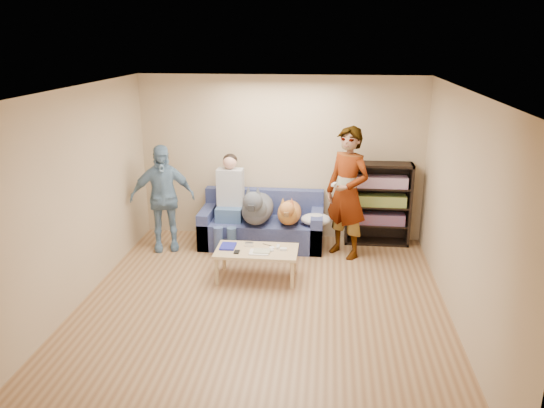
# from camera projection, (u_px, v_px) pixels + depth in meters

# --- Properties ---
(ground) EXTENTS (5.00, 5.00, 0.00)m
(ground) POSITION_uv_depth(u_px,v_px,m) (261.00, 308.00, 6.45)
(ground) COLOR brown
(ground) RESTS_ON ground
(ceiling) EXTENTS (5.00, 5.00, 0.00)m
(ceiling) POSITION_uv_depth(u_px,v_px,m) (260.00, 91.00, 5.65)
(ceiling) COLOR white
(ceiling) RESTS_ON ground
(wall_back) EXTENTS (4.50, 0.00, 4.50)m
(wall_back) POSITION_uv_depth(u_px,v_px,m) (281.00, 158.00, 8.42)
(wall_back) COLOR tan
(wall_back) RESTS_ON ground
(wall_front) EXTENTS (4.50, 0.00, 4.50)m
(wall_front) POSITION_uv_depth(u_px,v_px,m) (215.00, 317.00, 3.68)
(wall_front) COLOR tan
(wall_front) RESTS_ON ground
(wall_left) EXTENTS (0.00, 5.00, 5.00)m
(wall_left) POSITION_uv_depth(u_px,v_px,m) (73.00, 200.00, 6.28)
(wall_left) COLOR tan
(wall_left) RESTS_ON ground
(wall_right) EXTENTS (0.00, 5.00, 5.00)m
(wall_right) POSITION_uv_depth(u_px,v_px,m) (464.00, 213.00, 5.82)
(wall_right) COLOR tan
(wall_right) RESTS_ON ground
(blanket) EXTENTS (0.46, 0.39, 0.16)m
(blanket) POSITION_uv_depth(u_px,v_px,m) (316.00, 219.00, 8.01)
(blanket) COLOR #B6B5BB
(blanket) RESTS_ON sofa
(person_standing_right) EXTENTS (0.84, 0.81, 1.94)m
(person_standing_right) POSITION_uv_depth(u_px,v_px,m) (347.00, 193.00, 7.72)
(person_standing_right) COLOR gray
(person_standing_right) RESTS_ON ground
(person_standing_left) EXTENTS (1.04, 0.67, 1.64)m
(person_standing_left) POSITION_uv_depth(u_px,v_px,m) (163.00, 198.00, 8.01)
(person_standing_left) COLOR #759CBC
(person_standing_left) RESTS_ON ground
(held_controller) EXTENTS (0.08, 0.14, 0.03)m
(held_controller) POSITION_uv_depth(u_px,v_px,m) (334.00, 184.00, 7.50)
(held_controller) COLOR silver
(held_controller) RESTS_ON person_standing_right
(notebook_blue) EXTENTS (0.20, 0.26, 0.03)m
(notebook_blue) POSITION_uv_depth(u_px,v_px,m) (228.00, 246.00, 7.20)
(notebook_blue) COLOR #1B1F99
(notebook_blue) RESTS_ON coffee_table
(papers) EXTENTS (0.26, 0.20, 0.02)m
(papers) POSITION_uv_depth(u_px,v_px,m) (259.00, 252.00, 7.01)
(papers) COLOR silver
(papers) RESTS_ON coffee_table
(magazine) EXTENTS (0.22, 0.17, 0.01)m
(magazine) POSITION_uv_depth(u_px,v_px,m) (262.00, 251.00, 7.02)
(magazine) COLOR #B2B08F
(magazine) RESTS_ON coffee_table
(camera_silver) EXTENTS (0.11, 0.06, 0.05)m
(camera_silver) POSITION_uv_depth(u_px,v_px,m) (249.00, 244.00, 7.23)
(camera_silver) COLOR silver
(camera_silver) RESTS_ON coffee_table
(controller_a) EXTENTS (0.04, 0.13, 0.03)m
(controller_a) POSITION_uv_depth(u_px,v_px,m) (278.00, 247.00, 7.17)
(controller_a) COLOR silver
(controller_a) RESTS_ON coffee_table
(controller_b) EXTENTS (0.09, 0.06, 0.03)m
(controller_b) POSITION_uv_depth(u_px,v_px,m) (283.00, 249.00, 7.09)
(controller_b) COLOR white
(controller_b) RESTS_ON coffee_table
(headphone_cup_a) EXTENTS (0.07, 0.07, 0.02)m
(headphone_cup_a) POSITION_uv_depth(u_px,v_px,m) (271.00, 250.00, 7.07)
(headphone_cup_a) COLOR silver
(headphone_cup_a) RESTS_ON coffee_table
(headphone_cup_b) EXTENTS (0.07, 0.07, 0.02)m
(headphone_cup_b) POSITION_uv_depth(u_px,v_px,m) (272.00, 248.00, 7.14)
(headphone_cup_b) COLOR white
(headphone_cup_b) RESTS_ON coffee_table
(pen_orange) EXTENTS (0.13, 0.06, 0.01)m
(pen_orange) POSITION_uv_depth(u_px,v_px,m) (253.00, 254.00, 6.96)
(pen_orange) COLOR #C55F1B
(pen_orange) RESTS_ON coffee_table
(pen_black) EXTENTS (0.13, 0.08, 0.01)m
(pen_black) POSITION_uv_depth(u_px,v_px,m) (267.00, 245.00, 7.27)
(pen_black) COLOR black
(pen_black) RESTS_ON coffee_table
(wallet) EXTENTS (0.07, 0.12, 0.02)m
(wallet) POSITION_uv_depth(u_px,v_px,m) (237.00, 252.00, 7.02)
(wallet) COLOR black
(wallet) RESTS_ON coffee_table
(sofa) EXTENTS (1.90, 0.85, 0.82)m
(sofa) POSITION_uv_depth(u_px,v_px,m) (262.00, 227.00, 8.37)
(sofa) COLOR #515B93
(sofa) RESTS_ON ground
(person_seated) EXTENTS (0.40, 0.73, 1.47)m
(person_seated) POSITION_uv_depth(u_px,v_px,m) (229.00, 198.00, 8.15)
(person_seated) COLOR #405E8E
(person_seated) RESTS_ON sofa
(dog_gray) EXTENTS (0.48, 1.28, 0.69)m
(dog_gray) POSITION_uv_depth(u_px,v_px,m) (257.00, 208.00, 8.03)
(dog_gray) COLOR #4E4F59
(dog_gray) RESTS_ON sofa
(dog_tan) EXTENTS (0.36, 1.14, 0.53)m
(dog_tan) POSITION_uv_depth(u_px,v_px,m) (289.00, 212.00, 8.00)
(dog_tan) COLOR #C0813A
(dog_tan) RESTS_ON sofa
(coffee_table) EXTENTS (1.10, 0.60, 0.42)m
(coffee_table) POSITION_uv_depth(u_px,v_px,m) (257.00, 253.00, 7.13)
(coffee_table) COLOR #D4AD82
(coffee_table) RESTS_ON ground
(bookshelf) EXTENTS (1.00, 0.34, 1.30)m
(bookshelf) POSITION_uv_depth(u_px,v_px,m) (378.00, 202.00, 8.29)
(bookshelf) COLOR black
(bookshelf) RESTS_ON ground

